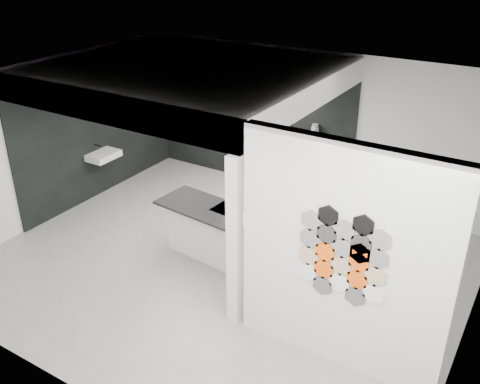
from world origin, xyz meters
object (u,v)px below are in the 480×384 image
(bottle_dark, at_px, (233,113))
(utensil_cup, at_px, (230,113))
(glass_vase, at_px, (315,128))
(kettle, at_px, (284,123))
(wall_basin, at_px, (104,156))
(kitchen_island, at_px, (213,231))
(partition_panel, at_px, (342,260))
(glass_bowl, at_px, (315,130))
(stockpot, at_px, (216,109))

(bottle_dark, xyz_separation_m, utensil_cup, (-0.05, 0.00, -0.02))
(glass_vase, distance_m, bottle_dark, 1.80)
(kettle, height_order, utensil_cup, kettle)
(wall_basin, bearing_deg, kitchen_island, -13.05)
(bottle_dark, bearing_deg, partition_panel, -44.94)
(kettle, distance_m, glass_bowl, 0.64)
(stockpot, bearing_deg, bottle_dark, 0.00)
(partition_panel, height_order, glass_vase, partition_panel)
(wall_basin, height_order, glass_bowl, glass_bowl)
(kettle, xyz_separation_m, bottle_dark, (-1.16, 0.00, -0.00))
(wall_basin, height_order, glass_vase, glass_vase)
(stockpot, bearing_deg, glass_vase, 0.00)
(partition_panel, height_order, wall_basin, partition_panel)
(glass_bowl, bearing_deg, utensil_cup, 180.00)
(glass_vase, bearing_deg, wall_basin, -148.65)
(glass_bowl, height_order, utensil_cup, utensil_cup)
(partition_panel, distance_m, stockpot, 5.76)
(bottle_dark, bearing_deg, glass_bowl, 0.00)
(stockpot, relative_size, glass_vase, 1.41)
(partition_panel, xyz_separation_m, wall_basin, (-5.46, 1.80, -0.55))
(partition_panel, relative_size, wall_basin, 4.67)
(wall_basin, xyz_separation_m, kitchen_island, (2.97, -0.69, -0.39))
(kitchen_island, xyz_separation_m, bottle_dark, (-1.37, 2.75, 0.93))
(wall_basin, distance_m, kitchen_island, 3.07)
(partition_panel, bearing_deg, utensil_cup, 135.46)
(glass_bowl, distance_m, glass_vase, 0.03)
(kettle, distance_m, bottle_dark, 1.16)
(bottle_dark, height_order, utensil_cup, bottle_dark)
(kitchen_island, relative_size, glass_bowl, 11.89)
(kitchen_island, bearing_deg, utensil_cup, 122.92)
(kitchen_island, bearing_deg, glass_bowl, 86.73)
(partition_panel, xyz_separation_m, glass_vase, (-2.08, 3.87, -0.00))
(wall_basin, relative_size, glass_vase, 3.75)
(utensil_cup, bearing_deg, kitchen_island, -62.57)
(glass_bowl, bearing_deg, bottle_dark, 180.00)
(wall_basin, distance_m, bottle_dark, 2.66)
(partition_panel, height_order, bottle_dark, partition_panel)
(kitchen_island, bearing_deg, stockpot, 128.26)
(bottle_dark, bearing_deg, wall_basin, -127.62)
(kettle, xyz_separation_m, utensil_cup, (-1.22, 0.00, -0.02))
(glass_bowl, bearing_deg, wall_basin, -148.65)
(stockpot, relative_size, bottle_dark, 1.60)
(stockpot, distance_m, utensil_cup, 0.35)
(partition_panel, height_order, kettle, partition_panel)
(partition_panel, distance_m, glass_bowl, 4.39)
(kitchen_island, xyz_separation_m, glass_vase, (0.42, 2.75, 0.94))
(stockpot, bearing_deg, kitchen_island, -57.23)
(glass_bowl, bearing_deg, stockpot, 180.00)
(bottle_dark, distance_m, utensil_cup, 0.06)
(partition_panel, xyz_separation_m, bottle_dark, (-3.87, 3.87, -0.01))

